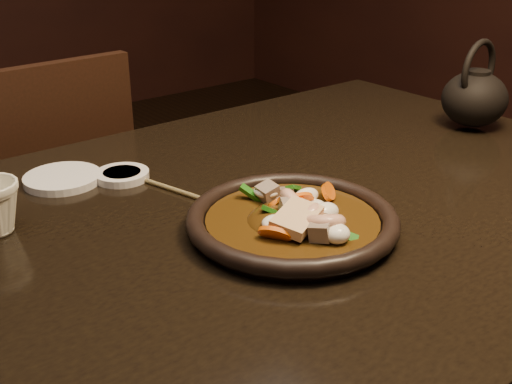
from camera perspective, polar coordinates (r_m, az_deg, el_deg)
table at (r=0.95m, az=-4.29°, el=-7.23°), size 1.60×0.90×0.75m
chair at (r=1.58m, az=-18.87°, el=-3.05°), size 0.43×0.43×0.88m
plate at (r=0.89m, az=3.24°, el=-2.62°), size 0.30×0.30×0.03m
stirfry at (r=0.89m, az=3.69°, el=-2.20°), size 0.20×0.21×0.06m
soy_dish at (r=1.09m, az=-11.82°, el=1.48°), size 0.09×0.09×0.01m
saucer_right at (r=1.10m, az=-16.81°, el=1.15°), size 0.13×0.13×0.01m
chopsticks at (r=1.03m, az=-7.47°, el=0.27°), size 0.07×0.25×0.01m
teapot at (r=1.38m, az=18.90°, el=8.09°), size 0.16×0.13×0.18m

